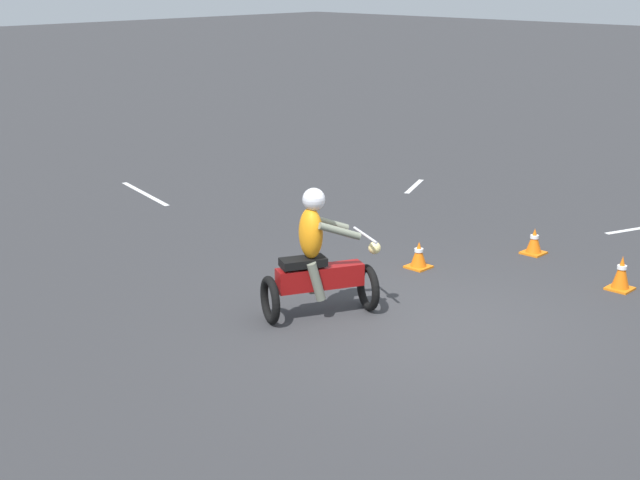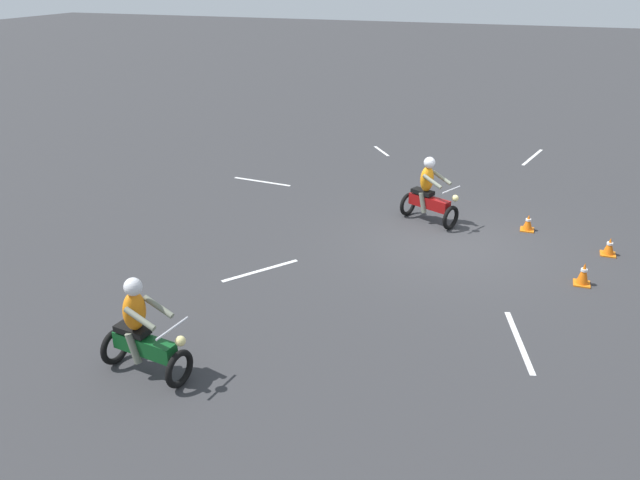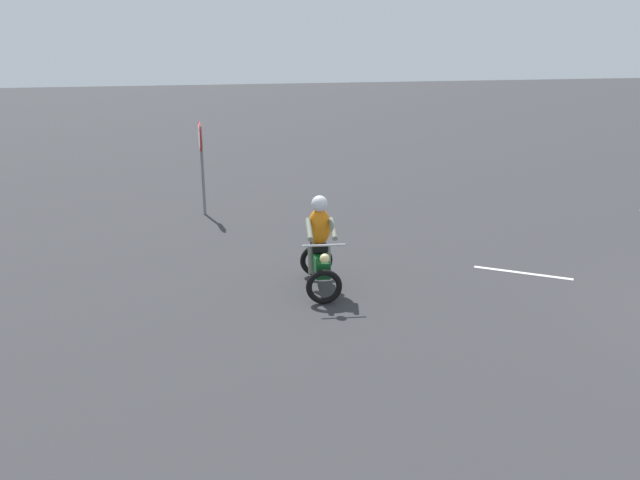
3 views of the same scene
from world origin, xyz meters
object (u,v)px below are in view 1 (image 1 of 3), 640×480
(traffic_cone_mid_center, at_px, (534,242))
(traffic_cone_near_left, at_px, (419,255))
(traffic_cone_far_right, at_px, (621,273))
(motorcycle_rider_foreground, at_px, (317,262))

(traffic_cone_mid_center, bearing_deg, traffic_cone_near_left, -26.10)
(traffic_cone_near_left, xyz_separation_m, traffic_cone_mid_center, (-1.75, 0.86, 0.00))
(traffic_cone_far_right, bearing_deg, motorcycle_rider_foreground, -32.74)
(traffic_cone_near_left, bearing_deg, traffic_cone_far_right, 114.60)
(traffic_cone_far_right, bearing_deg, traffic_cone_mid_center, -109.17)
(motorcycle_rider_foreground, xyz_separation_m, traffic_cone_near_left, (-2.39, -0.26, -0.53))
(traffic_cone_near_left, relative_size, traffic_cone_far_right, 0.84)
(traffic_cone_near_left, height_order, traffic_cone_far_right, traffic_cone_far_right)
(traffic_cone_mid_center, height_order, traffic_cone_far_right, traffic_cone_far_right)
(traffic_cone_near_left, height_order, traffic_cone_mid_center, traffic_cone_mid_center)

